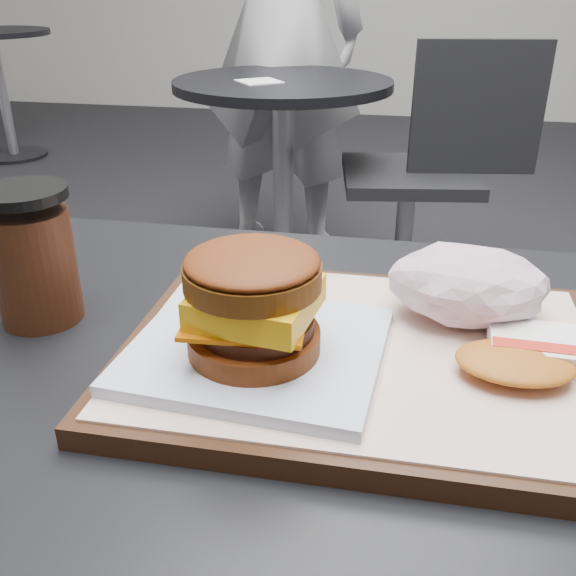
% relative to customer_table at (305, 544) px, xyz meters
% --- Properties ---
extents(customer_table, '(0.80, 0.60, 0.77)m').
position_rel_customer_table_xyz_m(customer_table, '(0.00, 0.00, 0.00)').
color(customer_table, '#A5A5AA').
rests_on(customer_table, ground).
extents(serving_tray, '(0.38, 0.28, 0.02)m').
position_rel_customer_table_xyz_m(serving_tray, '(0.04, 0.02, 0.20)').
color(serving_tray, black).
rests_on(serving_tray, customer_table).
extents(breakfast_sandwich, '(0.20, 0.18, 0.09)m').
position_rel_customer_table_xyz_m(breakfast_sandwich, '(-0.04, -0.01, 0.24)').
color(breakfast_sandwich, white).
rests_on(breakfast_sandwich, serving_tray).
extents(hash_brown, '(0.12, 0.09, 0.02)m').
position_rel_customer_table_xyz_m(hash_brown, '(0.17, 0.01, 0.22)').
color(hash_brown, white).
rests_on(hash_brown, serving_tray).
extents(crumpled_wrapper, '(0.13, 0.10, 0.06)m').
position_rel_customer_table_xyz_m(crumpled_wrapper, '(0.12, 0.09, 0.23)').
color(crumpled_wrapper, silver).
rests_on(crumpled_wrapper, serving_tray).
extents(coffee_cup, '(0.08, 0.08, 0.12)m').
position_rel_customer_table_xyz_m(coffee_cup, '(-0.26, 0.05, 0.24)').
color(coffee_cup, '#3A1A0E').
rests_on(coffee_cup, customer_table).
extents(neighbor_table, '(0.70, 0.70, 0.75)m').
position_rel_customer_table_xyz_m(neighbor_table, '(-0.35, 1.65, -0.03)').
color(neighbor_table, black).
rests_on(neighbor_table, ground).
extents(napkin, '(0.17, 0.17, 0.00)m').
position_rel_customer_table_xyz_m(napkin, '(-0.41, 1.58, 0.17)').
color(napkin, white).
rests_on(napkin, neighbor_table).
extents(neighbor_chair, '(0.63, 0.48, 0.88)m').
position_rel_customer_table_xyz_m(neighbor_chair, '(0.14, 1.65, -0.07)').
color(neighbor_chair, '#9D9DA2').
rests_on(neighbor_chair, ground).
extents(patron, '(0.66, 0.46, 1.74)m').
position_rel_customer_table_xyz_m(patron, '(-0.45, 2.11, 0.29)').
color(patron, silver).
rests_on(patron, ground).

